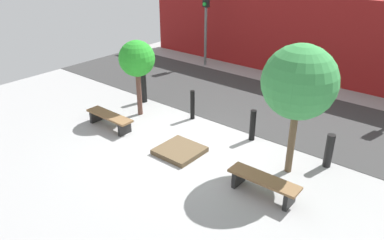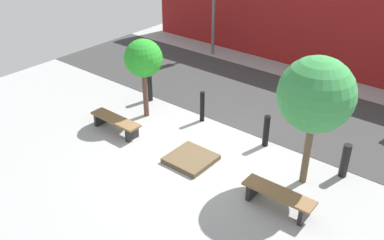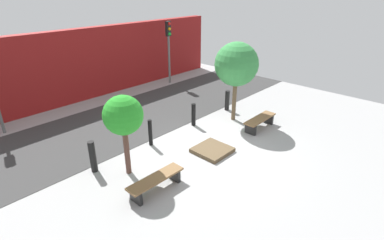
{
  "view_description": "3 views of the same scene",
  "coord_description": "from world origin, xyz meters",
  "px_view_note": "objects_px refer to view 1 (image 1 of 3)",
  "views": [
    {
      "loc": [
        5.84,
        -6.85,
        5.22
      ],
      "look_at": [
        0.27,
        -0.09,
        1.0
      ],
      "focal_mm": 35.0,
      "sensor_mm": 36.0,
      "label": 1
    },
    {
      "loc": [
        5.88,
        -7.46,
        6.44
      ],
      "look_at": [
        0.06,
        -0.32,
        1.27
      ],
      "focal_mm": 40.0,
      "sensor_mm": 36.0,
      "label": 2
    },
    {
      "loc": [
        -6.92,
        -5.81,
        5.23
      ],
      "look_at": [
        -0.34,
        0.34,
        1.11
      ],
      "focal_mm": 28.0,
      "sensor_mm": 36.0,
      "label": 3
    }
  ],
  "objects_px": {
    "bollard_left": "(192,105)",
    "traffic_light_west": "(206,13)",
    "tree_behind_left_bench": "(137,59)",
    "tree_behind_right_bench": "(299,83)",
    "planter_bed": "(180,151)",
    "bollard_right": "(329,151)",
    "bench_right": "(263,183)",
    "bollard_far_left": "(144,88)",
    "bollard_center": "(253,125)",
    "bench_left": "(110,118)"
  },
  "relations": [
    {
      "from": "bollard_left",
      "to": "traffic_light_west",
      "type": "relative_size",
      "value": 0.28
    },
    {
      "from": "tree_behind_left_bench",
      "to": "bollard_left",
      "type": "relative_size",
      "value": 2.57
    },
    {
      "from": "tree_behind_right_bench",
      "to": "planter_bed",
      "type": "bearing_deg",
      "value": -158.22
    },
    {
      "from": "bollard_right",
      "to": "tree_behind_right_bench",
      "type": "bearing_deg",
      "value": -128.55
    },
    {
      "from": "bench_right",
      "to": "tree_behind_left_bench",
      "type": "relative_size",
      "value": 0.67
    },
    {
      "from": "bollard_right",
      "to": "bollard_far_left",
      "type": "bearing_deg",
      "value": 180.0
    },
    {
      "from": "traffic_light_west",
      "to": "bollard_right",
      "type": "bearing_deg",
      "value": -32.25
    },
    {
      "from": "tree_behind_right_bench",
      "to": "traffic_light_west",
      "type": "bearing_deg",
      "value": 141.03
    },
    {
      "from": "bollard_center",
      "to": "bollard_far_left",
      "type": "bearing_deg",
      "value": 180.0
    },
    {
      "from": "bollard_far_left",
      "to": "bollard_left",
      "type": "height_order",
      "value": "bollard_far_left"
    },
    {
      "from": "bench_right",
      "to": "bollard_left",
      "type": "height_order",
      "value": "bollard_left"
    },
    {
      "from": "bench_left",
      "to": "planter_bed",
      "type": "height_order",
      "value": "bench_left"
    },
    {
      "from": "bench_left",
      "to": "bollard_far_left",
      "type": "bearing_deg",
      "value": 108.02
    },
    {
      "from": "tree_behind_left_bench",
      "to": "traffic_light_west",
      "type": "xyz_separation_m",
      "value": [
        -1.67,
        5.68,
        0.47
      ]
    },
    {
      "from": "tree_behind_left_bench",
      "to": "bollard_left",
      "type": "height_order",
      "value": "tree_behind_left_bench"
    },
    {
      "from": "bench_left",
      "to": "bench_right",
      "type": "xyz_separation_m",
      "value": [
        5.34,
        -0.0,
        0.01
      ]
    },
    {
      "from": "bollard_left",
      "to": "planter_bed",
      "type": "bearing_deg",
      "value": -59.66
    },
    {
      "from": "bench_left",
      "to": "bollard_left",
      "type": "height_order",
      "value": "bollard_left"
    },
    {
      "from": "bench_left",
      "to": "bollard_center",
      "type": "height_order",
      "value": "bollard_center"
    },
    {
      "from": "bench_left",
      "to": "planter_bed",
      "type": "distance_m",
      "value": 2.69
    },
    {
      "from": "bench_left",
      "to": "traffic_light_west",
      "type": "distance_m",
      "value": 7.43
    },
    {
      "from": "bollard_left",
      "to": "bollard_center",
      "type": "xyz_separation_m",
      "value": [
        2.22,
        0.0,
        -0.02
      ]
    },
    {
      "from": "planter_bed",
      "to": "tree_behind_left_bench",
      "type": "xyz_separation_m",
      "value": [
        -2.67,
        1.07,
        1.8
      ]
    },
    {
      "from": "bench_right",
      "to": "tree_behind_left_bench",
      "type": "bearing_deg",
      "value": 166.15
    },
    {
      "from": "bench_right",
      "to": "bollard_right",
      "type": "distance_m",
      "value": 2.2
    },
    {
      "from": "bollard_center",
      "to": "tree_behind_right_bench",
      "type": "bearing_deg",
      "value": -28.04
    },
    {
      "from": "bollard_center",
      "to": "bench_right",
      "type": "bearing_deg",
      "value": -53.37
    },
    {
      "from": "bollard_right",
      "to": "planter_bed",
      "type": "bearing_deg",
      "value": -150.34
    },
    {
      "from": "tree_behind_left_bench",
      "to": "bollard_right",
      "type": "relative_size",
      "value": 2.74
    },
    {
      "from": "bench_right",
      "to": "traffic_light_west",
      "type": "xyz_separation_m",
      "value": [
        -7.02,
        6.94,
        2.02
      ]
    },
    {
      "from": "bollard_far_left",
      "to": "bollard_right",
      "type": "xyz_separation_m",
      "value": [
        6.67,
        0.0,
        -0.05
      ]
    },
    {
      "from": "tree_behind_right_bench",
      "to": "traffic_light_west",
      "type": "xyz_separation_m",
      "value": [
        -7.02,
        5.68,
        0.0
      ]
    },
    {
      "from": "tree_behind_left_bench",
      "to": "traffic_light_west",
      "type": "bearing_deg",
      "value": 106.43
    },
    {
      "from": "planter_bed",
      "to": "bollard_center",
      "type": "xyz_separation_m",
      "value": [
        1.11,
        1.9,
        0.39
      ]
    },
    {
      "from": "bench_left",
      "to": "bollard_center",
      "type": "xyz_separation_m",
      "value": [
        3.78,
        2.1,
        0.15
      ]
    },
    {
      "from": "bench_right",
      "to": "tree_behind_left_bench",
      "type": "height_order",
      "value": "tree_behind_left_bench"
    },
    {
      "from": "bench_right",
      "to": "bollard_center",
      "type": "distance_m",
      "value": 2.62
    },
    {
      "from": "bollard_left",
      "to": "bollard_center",
      "type": "distance_m",
      "value": 2.22
    },
    {
      "from": "bench_right",
      "to": "bollard_far_left",
      "type": "relative_size",
      "value": 1.64
    },
    {
      "from": "tree_behind_right_bench",
      "to": "traffic_light_west",
      "type": "distance_m",
      "value": 9.03
    },
    {
      "from": "tree_behind_left_bench",
      "to": "tree_behind_right_bench",
      "type": "distance_m",
      "value": 5.36
    },
    {
      "from": "bench_left",
      "to": "tree_behind_right_bench",
      "type": "distance_m",
      "value": 5.86
    },
    {
      "from": "planter_bed",
      "to": "bollard_left",
      "type": "bearing_deg",
      "value": 120.34
    },
    {
      "from": "tree_behind_left_bench",
      "to": "bollard_left",
      "type": "bearing_deg",
      "value": 28.04
    },
    {
      "from": "tree_behind_left_bench",
      "to": "traffic_light_west",
      "type": "distance_m",
      "value": 5.94
    },
    {
      "from": "bollard_right",
      "to": "bollard_left",
      "type": "bearing_deg",
      "value": 180.0
    },
    {
      "from": "bench_left",
      "to": "bollard_far_left",
      "type": "xyz_separation_m",
      "value": [
        -0.66,
        2.1,
        0.2
      ]
    },
    {
      "from": "bench_right",
      "to": "bollard_left",
      "type": "relative_size",
      "value": 1.73
    },
    {
      "from": "bollard_right",
      "to": "traffic_light_west",
      "type": "bearing_deg",
      "value": 147.75
    },
    {
      "from": "bench_right",
      "to": "bollard_center",
      "type": "relative_size",
      "value": 1.8
    }
  ]
}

